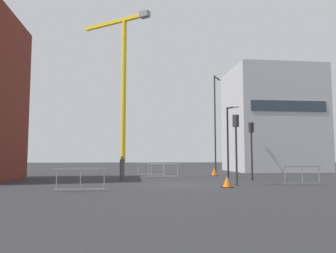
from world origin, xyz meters
name	(u,v)px	position (x,y,z in m)	size (l,w,h in m)	color
ground	(180,185)	(0.00, 0.00, 0.00)	(160.00, 160.00, 0.00)	#28282B
office_block	(272,120)	(13.18, 17.20, 5.77)	(9.57, 8.43, 11.54)	#B7B7BC
construction_crane	(123,70)	(-4.49, 44.37, 18.20)	(13.10, 9.93, 28.81)	yellow
streetlamp_tall	(215,117)	(4.94, 10.86, 5.25)	(1.03, 1.35, 9.19)	#2D2D30
streetlamp_short	(229,135)	(4.76, 6.01, 3.32)	(0.64, 1.36, 5.52)	black
traffic_light_crosswalk	(251,141)	(5.48, 3.16, 2.68)	(0.31, 0.39, 4.00)	#232326
traffic_light_far	(236,138)	(3.13, -0.75, 2.70)	(0.35, 0.39, 4.02)	#2D2D30
pedestrian_walking	(122,166)	(-3.43, 4.31, 0.96)	(0.34, 0.34, 1.66)	#4C4C51
safety_barrier_rear	(151,169)	(-1.03, 10.44, 0.56)	(2.53, 0.19, 1.08)	#B2B5BA
safety_barrier_mid_span	(81,179)	(-5.17, -3.13, 0.56)	(2.43, 0.08, 1.08)	gray
safety_barrier_left_run	(163,170)	(-0.28, 7.21, 0.56)	(2.51, 0.29, 1.08)	#9EA0A5
safety_barrier_right_run	(302,175)	(6.90, -1.00, 0.56)	(2.43, 0.34, 1.08)	gray
traffic_cone_by_barrier	(227,182)	(2.23, -1.86, 0.28)	(0.59, 0.59, 0.60)	black
traffic_cone_orange	(214,172)	(4.32, 9.14, 0.32)	(0.68, 0.68, 0.69)	black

